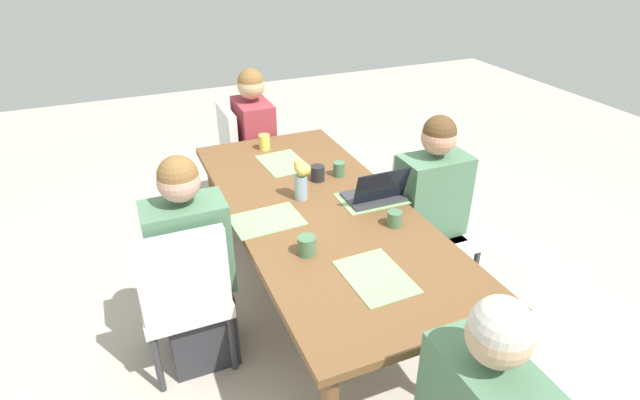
{
  "coord_description": "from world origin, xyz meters",
  "views": [
    {
      "loc": [
        2.22,
        -0.94,
        2.13
      ],
      "look_at": [
        0.0,
        0.0,
        0.8
      ],
      "focal_mm": 28.62,
      "sensor_mm": 36.0,
      "label": 1
    }
  ],
  "objects_px": {
    "person_far_left_far": "(429,221)",
    "coffee_mug_near_left": "(318,173)",
    "chair_near_left_near": "(184,291)",
    "person_head_left_left_mid": "(255,154)",
    "coffee_mug_centre_right": "(307,246)",
    "coffee_mug_far_left": "(339,169)",
    "chair_head_left_left_mid": "(244,156)",
    "laptop_far_left_far": "(376,193)",
    "chair_far_left_far": "(430,217)",
    "person_near_left_near": "(193,276)",
    "dining_table": "(320,220)",
    "flower_vase": "(301,176)",
    "coffee_mug_centre_left": "(394,219)",
    "coffee_mug_near_right": "(264,142)"
  },
  "relations": [
    {
      "from": "chair_near_left_near",
      "to": "coffee_mug_centre_left",
      "type": "bearing_deg",
      "value": 78.84
    },
    {
      "from": "chair_near_left_near",
      "to": "chair_head_left_left_mid",
      "type": "xyz_separation_m",
      "value": [
        -1.5,
        0.72,
        0.0
      ]
    },
    {
      "from": "person_far_left_far",
      "to": "flower_vase",
      "type": "xyz_separation_m",
      "value": [
        -0.18,
        -0.75,
        0.37
      ]
    },
    {
      "from": "laptop_far_left_far",
      "to": "flower_vase",
      "type": "bearing_deg",
      "value": -115.68
    },
    {
      "from": "laptop_far_left_far",
      "to": "coffee_mug_centre_right",
      "type": "distance_m",
      "value": 0.64
    },
    {
      "from": "chair_far_left_far",
      "to": "coffee_mug_near_left",
      "type": "distance_m",
      "value": 0.76
    },
    {
      "from": "chair_near_left_near",
      "to": "person_head_left_left_mid",
      "type": "relative_size",
      "value": 0.75
    },
    {
      "from": "chair_near_left_near",
      "to": "coffee_mug_centre_right",
      "type": "xyz_separation_m",
      "value": [
        0.27,
        0.56,
        0.3
      ]
    },
    {
      "from": "dining_table",
      "to": "coffee_mug_near_left",
      "type": "height_order",
      "value": "coffee_mug_near_left"
    },
    {
      "from": "coffee_mug_near_left",
      "to": "coffee_mug_far_left",
      "type": "relative_size",
      "value": 1.06
    },
    {
      "from": "coffee_mug_centre_right",
      "to": "coffee_mug_far_left",
      "type": "relative_size",
      "value": 1.05
    },
    {
      "from": "chair_near_left_near",
      "to": "person_head_left_left_mid",
      "type": "height_order",
      "value": "person_head_left_left_mid"
    },
    {
      "from": "chair_near_left_near",
      "to": "flower_vase",
      "type": "xyz_separation_m",
      "value": [
        -0.24,
        0.73,
        0.4
      ]
    },
    {
      "from": "person_head_left_left_mid",
      "to": "coffee_mug_centre_right",
      "type": "distance_m",
      "value": 1.75
    },
    {
      "from": "chair_head_left_left_mid",
      "to": "flower_vase",
      "type": "distance_m",
      "value": 1.32
    },
    {
      "from": "coffee_mug_near_left",
      "to": "dining_table",
      "type": "bearing_deg",
      "value": -20.44
    },
    {
      "from": "person_near_left_near",
      "to": "coffee_mug_far_left",
      "type": "relative_size",
      "value": 13.73
    },
    {
      "from": "person_near_left_near",
      "to": "flower_vase",
      "type": "xyz_separation_m",
      "value": [
        -0.17,
        0.67,
        0.37
      ]
    },
    {
      "from": "person_near_left_near",
      "to": "laptop_far_left_far",
      "type": "bearing_deg",
      "value": 89.3
    },
    {
      "from": "flower_vase",
      "to": "chair_head_left_left_mid",
      "type": "bearing_deg",
      "value": -179.77
    },
    {
      "from": "person_far_left_far",
      "to": "coffee_mug_near_left",
      "type": "xyz_separation_m",
      "value": [
        -0.36,
        -0.58,
        0.27
      ]
    },
    {
      "from": "coffee_mug_near_left",
      "to": "coffee_mug_centre_right",
      "type": "xyz_separation_m",
      "value": [
        0.69,
        -0.34,
        -0.0
      ]
    },
    {
      "from": "laptop_far_left_far",
      "to": "person_far_left_far",
      "type": "bearing_deg",
      "value": 90.31
    },
    {
      "from": "coffee_mug_near_left",
      "to": "flower_vase",
      "type": "bearing_deg",
      "value": -43.57
    },
    {
      "from": "person_near_left_near",
      "to": "coffee_mug_far_left",
      "type": "height_order",
      "value": "person_near_left_near"
    },
    {
      "from": "dining_table",
      "to": "laptop_far_left_far",
      "type": "relative_size",
      "value": 6.84
    },
    {
      "from": "chair_near_left_near",
      "to": "person_near_left_near",
      "type": "relative_size",
      "value": 0.75
    },
    {
      "from": "chair_far_left_far",
      "to": "person_head_left_left_mid",
      "type": "bearing_deg",
      "value": -150.19
    },
    {
      "from": "coffee_mug_near_left",
      "to": "coffee_mug_near_right",
      "type": "bearing_deg",
      "value": -165.13
    },
    {
      "from": "laptop_far_left_far",
      "to": "person_head_left_left_mid",
      "type": "bearing_deg",
      "value": -167.58
    },
    {
      "from": "chair_far_left_far",
      "to": "coffee_mug_centre_left",
      "type": "relative_size",
      "value": 11.2
    },
    {
      "from": "chair_head_left_left_mid",
      "to": "coffee_mug_near_left",
      "type": "xyz_separation_m",
      "value": [
        1.08,
        0.18,
        0.3
      ]
    },
    {
      "from": "coffee_mug_near_left",
      "to": "coffee_mug_near_right",
      "type": "xyz_separation_m",
      "value": [
        -0.57,
        -0.15,
        0.01
      ]
    },
    {
      "from": "coffee_mug_near_left",
      "to": "coffee_mug_centre_right",
      "type": "height_order",
      "value": "same"
    },
    {
      "from": "chair_head_left_left_mid",
      "to": "person_head_left_left_mid",
      "type": "bearing_deg",
      "value": 51.24
    },
    {
      "from": "dining_table",
      "to": "chair_near_left_near",
      "type": "distance_m",
      "value": 0.81
    },
    {
      "from": "person_near_left_near",
      "to": "chair_head_left_left_mid",
      "type": "bearing_deg",
      "value": 154.99
    },
    {
      "from": "flower_vase",
      "to": "coffee_mug_near_right",
      "type": "height_order",
      "value": "flower_vase"
    },
    {
      "from": "dining_table",
      "to": "coffee_mug_centre_right",
      "type": "distance_m",
      "value": 0.45
    },
    {
      "from": "person_head_left_left_mid",
      "to": "chair_far_left_far",
      "type": "bearing_deg",
      "value": 29.81
    },
    {
      "from": "coffee_mug_near_right",
      "to": "coffee_mug_centre_left",
      "type": "xyz_separation_m",
      "value": [
        1.21,
        0.32,
        -0.01
      ]
    },
    {
      "from": "chair_near_left_near",
      "to": "person_far_left_far",
      "type": "bearing_deg",
      "value": 92.48
    },
    {
      "from": "laptop_far_left_far",
      "to": "coffee_mug_near_right",
      "type": "height_order",
      "value": "laptop_far_left_far"
    },
    {
      "from": "laptop_far_left_far",
      "to": "coffee_mug_near_left",
      "type": "relative_size",
      "value": 3.47
    },
    {
      "from": "dining_table",
      "to": "coffee_mug_far_left",
      "type": "height_order",
      "value": "coffee_mug_far_left"
    },
    {
      "from": "person_near_left_near",
      "to": "flower_vase",
      "type": "bearing_deg",
      "value": 103.97
    },
    {
      "from": "coffee_mug_near_right",
      "to": "coffee_mug_centre_left",
      "type": "bearing_deg",
      "value": 14.65
    },
    {
      "from": "chair_far_left_far",
      "to": "coffee_mug_near_left",
      "type": "relative_size",
      "value": 9.75
    },
    {
      "from": "coffee_mug_near_left",
      "to": "coffee_mug_centre_left",
      "type": "relative_size",
      "value": 1.15
    },
    {
      "from": "person_head_left_left_mid",
      "to": "coffee_mug_near_left",
      "type": "relative_size",
      "value": 12.95
    }
  ]
}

